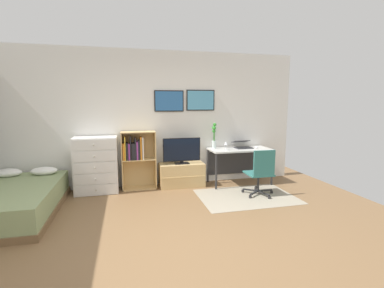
# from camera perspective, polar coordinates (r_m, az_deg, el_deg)

# --- Properties ---
(ground_plane) EXTENTS (7.20, 7.20, 0.00)m
(ground_plane) POSITION_cam_1_polar(r_m,az_deg,el_deg) (3.58, -4.27, -19.38)
(ground_plane) COLOR brown
(wall_back_with_posters) EXTENTS (6.12, 0.09, 2.70)m
(wall_back_with_posters) POSITION_cam_1_polar(r_m,az_deg,el_deg) (5.59, -8.47, 5.14)
(wall_back_with_posters) COLOR silver
(wall_back_with_posters) RESTS_ON ground_plane
(area_rug) EXTENTS (1.70, 1.20, 0.01)m
(area_rug) POSITION_cam_1_polar(r_m,az_deg,el_deg) (5.14, 11.22, -10.61)
(area_rug) COLOR #9E937F
(area_rug) RESTS_ON ground_plane
(bed) EXTENTS (1.30, 2.03, 0.55)m
(bed) POSITION_cam_1_polar(r_m,az_deg,el_deg) (5.01, -33.42, -9.82)
(bed) COLOR brown
(bed) RESTS_ON ground_plane
(dresser) EXTENTS (0.78, 0.46, 1.05)m
(dresser) POSITION_cam_1_polar(r_m,az_deg,el_deg) (5.43, -19.26, -4.17)
(dresser) COLOR silver
(dresser) RESTS_ON ground_plane
(bookshelf) EXTENTS (0.65, 0.30, 1.13)m
(bookshelf) POSITION_cam_1_polar(r_m,az_deg,el_deg) (5.44, -11.47, -2.33)
(bookshelf) COLOR tan
(bookshelf) RESTS_ON ground_plane
(tv_stand) EXTENTS (0.89, 0.41, 0.47)m
(tv_stand) POSITION_cam_1_polar(r_m,az_deg,el_deg) (5.59, -2.15, -6.41)
(tv_stand) COLOR tan
(tv_stand) RESTS_ON ground_plane
(television) EXTENTS (0.75, 0.16, 0.52)m
(television) POSITION_cam_1_polar(r_m,az_deg,el_deg) (5.46, -2.13, -1.48)
(television) COLOR black
(television) RESTS_ON tv_stand
(desk) EXTENTS (1.26, 0.60, 0.74)m
(desk) POSITION_cam_1_polar(r_m,az_deg,el_deg) (5.85, 9.55, -2.13)
(desk) COLOR silver
(desk) RESTS_ON ground_plane
(office_chair) EXTENTS (0.56, 0.58, 0.86)m
(office_chair) POSITION_cam_1_polar(r_m,az_deg,el_deg) (5.10, 14.11, -5.54)
(office_chair) COLOR #232326
(office_chair) RESTS_ON ground_plane
(laptop) EXTENTS (0.37, 0.39, 0.16)m
(laptop) POSITION_cam_1_polar(r_m,az_deg,el_deg) (5.89, 10.36, -0.16)
(laptop) COLOR #333338
(laptop) RESTS_ON desk
(computer_mouse) EXTENTS (0.06, 0.10, 0.03)m
(computer_mouse) POSITION_cam_1_polar(r_m,az_deg,el_deg) (5.90, 13.21, -0.67)
(computer_mouse) COLOR silver
(computer_mouse) RESTS_ON desk
(bamboo_vase) EXTENTS (0.09, 0.10, 0.53)m
(bamboo_vase) POSITION_cam_1_polar(r_m,az_deg,el_deg) (5.69, 4.61, 1.65)
(bamboo_vase) COLOR silver
(bamboo_vase) RESTS_ON desk
(wine_glass) EXTENTS (0.07, 0.07, 0.18)m
(wine_glass) POSITION_cam_1_polar(r_m,az_deg,el_deg) (5.52, 7.06, 0.12)
(wine_glass) COLOR silver
(wine_glass) RESTS_ON desk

